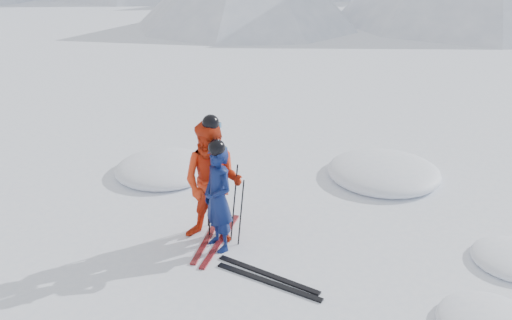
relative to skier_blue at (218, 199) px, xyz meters
The scene contains 12 objects.
ground 2.24m from the skier_blue, 17.69° to the left, with size 160.00×160.00×0.00m, color white.
skier_blue is the anchor object (origin of this frame).
skier_red 0.30m from the skier_blue, 144.98° to the left, with size 0.98×0.77×2.03m, color red.
pole_blue_left 0.44m from the skier_blue, 153.43° to the left, with size 0.02×0.02×1.15m, color black.
pole_blue_right 0.46m from the skier_blue, 45.00° to the left, with size 0.02×0.02×1.15m, color black.
pole_red_left 0.68m from the skier_blue, 142.12° to the left, with size 0.02×0.02×1.35m, color black.
pole_red_right 0.36m from the skier_blue, 74.23° to the left, with size 0.02×0.02×1.35m, color black.
ski_worn_left 0.92m from the skier_blue, 155.78° to the left, with size 0.09×1.70×0.03m, color black.
ski_worn_right 0.87m from the skier_blue, 122.25° to the left, with size 0.09×1.70×0.03m, color black.
ski_loose_a 1.38m from the skier_blue, 12.50° to the right, with size 0.09×1.70×0.03m, color black.
ski_loose_b 1.49m from the skier_blue, 18.37° to the right, with size 0.09×1.70×0.03m, color black.
snow_lumps 2.86m from the skier_blue, 82.18° to the left, with size 8.40×5.46×0.50m.
Camera 1 is at (2.59, -6.51, 4.65)m, focal length 38.00 mm.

